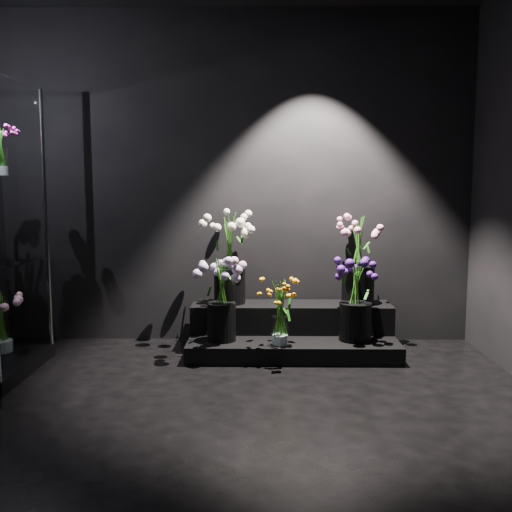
{
  "coord_description": "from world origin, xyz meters",
  "views": [
    {
      "loc": [
        0.24,
        -2.88,
        1.33
      ],
      "look_at": [
        0.18,
        1.2,
        0.83
      ],
      "focal_mm": 40.0,
      "sensor_mm": 36.0,
      "label": 1
    }
  ],
  "objects": [
    {
      "name": "display_riser",
      "position": [
        0.47,
        1.67,
        0.15
      ],
      "size": [
        1.65,
        0.73,
        0.37
      ],
      "color": "black",
      "rests_on": "floor"
    },
    {
      "name": "wall_back",
      "position": [
        0.0,
        2.0,
        1.4
      ],
      "size": [
        4.0,
        0.0,
        4.0
      ],
      "primitive_type": "plane",
      "rotation": [
        1.57,
        0.0,
        0.0
      ],
      "color": "black",
      "rests_on": "floor"
    },
    {
      "name": "bouquet_orange_bells",
      "position": [
        0.36,
        1.34,
        0.39
      ],
      "size": [
        0.3,
        0.3,
        0.5
      ],
      "rotation": [
        0.0,
        0.0,
        -0.21
      ],
      "color": "white",
      "rests_on": "display_riser"
    },
    {
      "name": "bouquet_case_base_pink",
      "position": [
        -1.73,
        1.26,
        0.35
      ],
      "size": [
        0.42,
        0.42,
        0.48
      ],
      "rotation": [
        0.0,
        0.0,
        0.32
      ],
      "color": "white",
      "rests_on": "display_case"
    },
    {
      "name": "bouquet_purple",
      "position": [
        0.95,
        1.48,
        0.49
      ],
      "size": [
        0.38,
        0.38,
        0.64
      ],
      "rotation": [
        0.0,
        0.0,
        0.11
      ],
      "color": "black",
      "rests_on": "display_riser"
    },
    {
      "name": "bouquet_pink_roses",
      "position": [
        1.02,
        1.78,
        0.76
      ],
      "size": [
        0.4,
        0.4,
        0.72
      ],
      "rotation": [
        0.0,
        0.0,
        -0.2
      ],
      "color": "black",
      "rests_on": "display_riser"
    },
    {
      "name": "wall_front",
      "position": [
        0.0,
        -2.0,
        1.4
      ],
      "size": [
        4.0,
        0.0,
        4.0
      ],
      "primitive_type": "plane",
      "rotation": [
        -1.57,
        0.0,
        0.0
      ],
      "color": "black",
      "rests_on": "floor"
    },
    {
      "name": "bouquet_cream_roses",
      "position": [
        -0.04,
        1.78,
        0.79
      ],
      "size": [
        0.46,
        0.46,
        0.75
      ],
      "rotation": [
        0.0,
        0.0,
        -0.21
      ],
      "color": "black",
      "rests_on": "display_riser"
    },
    {
      "name": "bouquet_lilac",
      "position": [
        -0.09,
        1.45,
        0.52
      ],
      "size": [
        0.48,
        0.48,
        0.64
      ],
      "rotation": [
        0.0,
        0.0,
        -0.27
      ],
      "color": "black",
      "rests_on": "display_riser"
    },
    {
      "name": "floor",
      "position": [
        0.0,
        0.0,
        0.0
      ],
      "size": [
        4.0,
        4.0,
        0.0
      ],
      "primitive_type": "plane",
      "color": "black",
      "rests_on": "ground"
    }
  ]
}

